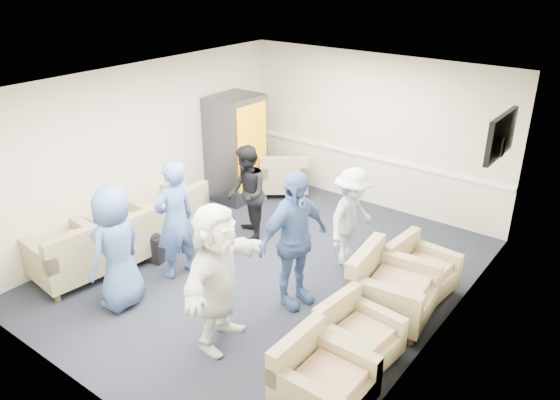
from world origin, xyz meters
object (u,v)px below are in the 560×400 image
Objects in this scene: armchair_right_near at (319,382)px; vending_machine at (236,148)px; armchair_left_far at (175,213)px; person_front_left at (116,248)px; armchair_right_midnear at (355,337)px; armchair_right_far at (417,271)px; person_back_left at (247,194)px; person_mid_left at (175,220)px; person_front_right at (218,277)px; armchair_right_midfar at (388,291)px; armchair_left_near at (70,258)px; armchair_left_mid at (134,235)px; person_mid_right at (294,240)px; armchair_corner at (284,176)px; person_back_right at (352,218)px.

armchair_right_near is 5.43m from vending_machine.
person_front_left is at bearing 17.68° from armchair_left_far.
armchair_right_far reaches higher than armchair_right_midnear.
armchair_right_far is at bearing 47.08° from person_back_left.
person_front_right is (1.48, -0.73, 0.03)m from person_mid_left.
armchair_right_midfar is at bearing -52.74° from person_front_right.
person_back_left is at bearing -43.20° from vending_machine.
armchair_left_near reaches higher than armchair_right_far.
person_front_right reaches higher than person_mid_left.
vending_machine reaches higher than armchair_left_mid.
armchair_left_mid is (0.15, 0.98, -0.02)m from armchair_left_near.
armchair_right_near is 1.94m from person_mid_right.
person_mid_left reaches higher than armchair_right_far.
person_mid_left is at bearing 100.87° from armchair_right_midfar.
person_mid_left reaches higher than person_front_left.
armchair_right_midfar reaches higher than armchair_left_far.
armchair_right_midfar is 4.34m from vending_machine.
armchair_left_near is at bearing 109.70° from armchair_right_midfar.
person_mid_right reaches higher than armchair_corner.
armchair_right_midfar is at bearing 122.75° from armchair_left_near.
person_mid_right is at bearing 105.86° from armchair_right_midfar.
person_back_right is (-1.19, 2.63, 0.42)m from armchair_right_near.
person_mid_right is at bearing 44.42° from armchair_right_near.
armchair_left_far is 0.62× the size of person_front_left.
armchair_left_mid is 0.91× the size of armchair_right_midfar.
armchair_corner is 4.49m from person_front_right.
armchair_left_near reaches higher than armchair_corner.
armchair_right_far is at bearing 117.43° from armchair_left_mid.
armchair_corner is (-3.43, 1.60, 0.04)m from armchair_right_far.
armchair_corner is at bearing 48.25° from vending_machine.
armchair_left_far is 4.34m from armchair_right_near.
armchair_right_near is at bearing 98.14° from armchair_left_near.
armchair_left_near reaches higher than armchair_left_mid.
armchair_right_midnear is 0.80× the size of armchair_right_midfar.
person_mid_left reaches higher than armchair_corner.
armchair_left_far is at bearing -84.81° from vending_machine.
armchair_right_midfar is 0.54× the size of vending_machine.
person_front_right reaches higher than armchair_left_near.
person_mid_left is 0.97× the size of person_front_right.
vending_machine reaches higher than armchair_left_far.
armchair_right_midnear is 0.54× the size of person_back_left.
armchair_right_midnear is at bearing 6.22° from armchair_right_near.
person_back_right is at bearing 143.52° from person_mid_left.
armchair_left_far is 3.80m from armchair_right_midfar.
person_mid_left is 1.15× the size of person_back_right.
armchair_left_near is at bearing 131.02° from person_mid_right.
person_back_left is 1.03× the size of person_back_right.
armchair_left_mid is 3.98m from armchair_right_near.
person_back_left is (0.62, -1.80, 0.42)m from armchair_corner.
armchair_right_midfar is 0.63× the size of person_front_left.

